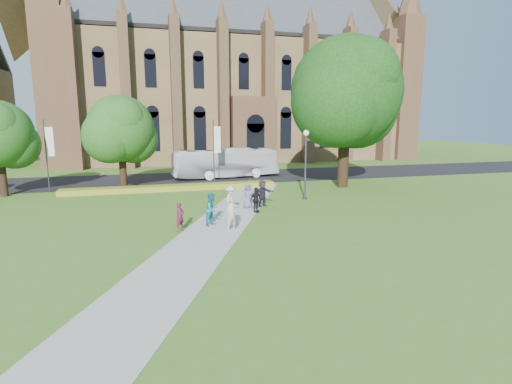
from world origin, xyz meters
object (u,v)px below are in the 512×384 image
object	(u,v)px
large_tree	(346,92)
tour_coach	(226,163)
streetlamp	(306,156)
pedestrian_0	(180,217)

from	to	relation	value
large_tree	tour_coach	size ratio (longest dim) A/B	1.19
large_tree	tour_coach	xyz separation A→B (m)	(-9.03, 8.45, -6.80)
streetlamp	tour_coach	size ratio (longest dim) A/B	0.47
large_tree	tour_coach	world-z (taller)	large_tree
large_tree	tour_coach	bearing A→B (deg)	136.88
streetlamp	pedestrian_0	xyz separation A→B (m)	(-9.92, -6.48, -2.49)
large_tree	pedestrian_0	bearing A→B (deg)	-144.54
large_tree	pedestrian_0	xyz separation A→B (m)	(-15.42, -10.98, -7.55)
pedestrian_0	streetlamp	bearing A→B (deg)	-6.73
tour_coach	pedestrian_0	bearing A→B (deg)	155.15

